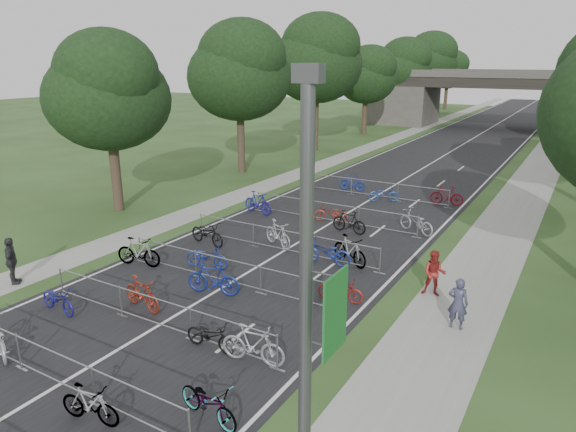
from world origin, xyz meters
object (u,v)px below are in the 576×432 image
object	(u,v)px
overpass_bridge	(493,100)
pedestrian_a	(458,304)
pedestrian_b	(434,274)
pedestrian_c	(12,261)
lamppost	(307,368)

from	to	relation	value
overpass_bridge	pedestrian_a	xyz separation A→B (m)	(8.29, -52.91, -2.67)
overpass_bridge	pedestrian_b	bearing A→B (deg)	-82.17
pedestrian_a	pedestrian_c	xyz separation A→B (m)	(-15.38, -5.17, 0.06)
lamppost	pedestrian_a	distance (m)	10.66
lamppost	pedestrian_c	distance (m)	16.52
pedestrian_a	pedestrian_b	bearing A→B (deg)	-60.23
pedestrian_b	pedestrian_c	size ratio (longest dim) A/B	0.93
lamppost	pedestrian_a	bearing A→B (deg)	90.21
pedestrian_b	pedestrian_a	bearing A→B (deg)	-68.84
overpass_bridge	pedestrian_b	size ratio (longest dim) A/B	18.11
pedestrian_b	pedestrian_c	xyz separation A→B (m)	(-14.08, -7.17, 0.07)
lamppost	pedestrian_b	bearing A→B (deg)	96.29
pedestrian_a	pedestrian_c	size ratio (longest dim) A/B	0.93
overpass_bridge	pedestrian_a	distance (m)	53.62
lamppost	pedestrian_c	bearing A→B (deg)	162.31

